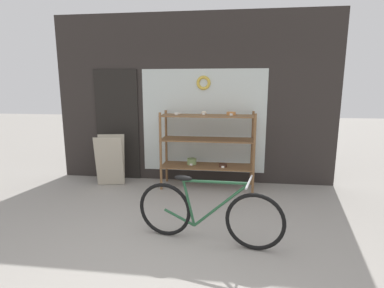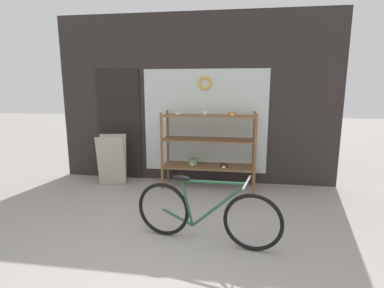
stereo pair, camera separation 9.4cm
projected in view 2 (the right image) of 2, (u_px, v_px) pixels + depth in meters
name	position (u px, v px, depth m)	size (l,w,h in m)	color
ground_plane	(155.00, 264.00, 3.08)	(30.00, 30.00, 0.00)	gray
storefront_facade	(192.00, 102.00, 5.55)	(5.20, 0.13, 3.09)	#2D2826
display_case	(208.00, 143.00, 5.26)	(1.63, 0.51, 1.36)	brown
bicycle	(205.00, 213.00, 3.45)	(1.72, 0.50, 0.80)	black
sandwich_board	(112.00, 160.00, 5.48)	(0.55, 0.47, 0.91)	#B2A893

